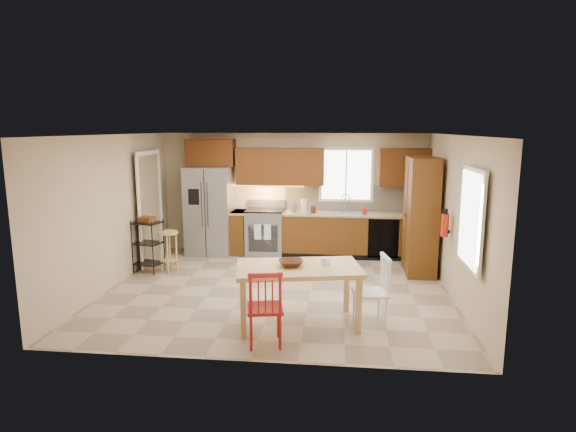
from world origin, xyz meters
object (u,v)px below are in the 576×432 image
at_px(chair_red, 265,307).
at_px(fire_extinguisher, 445,225).
at_px(soap_bottle, 365,210).
at_px(chair_white, 370,291).
at_px(dining_table, 298,296).
at_px(table_bowl, 291,266).
at_px(refrigerator, 210,211).
at_px(pantry, 421,216).
at_px(table_jar, 326,263).
at_px(utility_cart, 148,246).
at_px(range_stove, 265,232).
at_px(bar_stool, 169,252).

bearing_deg(chair_red, fire_extinguisher, 29.65).
distance_m(soap_bottle, chair_white, 3.47).
xyz_separation_m(soap_bottle, chair_white, (-0.08, -3.43, -0.52)).
xyz_separation_m(dining_table, chair_red, (-0.35, -0.65, 0.08)).
relative_size(chair_red, table_bowl, 2.90).
xyz_separation_m(refrigerator, pantry, (4.13, -0.93, 0.14)).
xyz_separation_m(table_bowl, table_jar, (0.46, 0.10, 0.03)).
bearing_deg(table_bowl, chair_red, -110.91).
bearing_deg(refrigerator, utility_cart, -119.12).
height_order(dining_table, table_bowl, table_bowl).
xyz_separation_m(table_bowl, utility_cart, (-2.84, 2.09, -0.32)).
bearing_deg(dining_table, table_bowl, 168.90).
bearing_deg(chair_red, table_jar, 35.70).
bearing_deg(table_bowl, table_jar, 12.53).
bearing_deg(chair_white, soap_bottle, -12.40).
height_order(refrigerator, dining_table, refrigerator).
bearing_deg(dining_table, soap_bottle, 62.44).
xyz_separation_m(pantry, table_bowl, (-2.08, -2.58, -0.25)).
height_order(range_stove, fire_extinguisher, fire_extinguisher).
bearing_deg(range_stove, dining_table, -74.29).
distance_m(dining_table, table_jar, 0.57).
distance_m(pantry, table_bowl, 3.32).
xyz_separation_m(range_stove, pantry, (2.98, -0.99, 0.59)).
xyz_separation_m(chair_white, table_bowl, (-1.05, -0.05, 0.32)).
height_order(chair_white, table_jar, chair_white).
xyz_separation_m(refrigerator, chair_red, (1.80, -4.15, -0.43)).
height_order(refrigerator, range_stove, refrigerator).
relative_size(pantry, chair_white, 2.20).
distance_m(range_stove, soap_bottle, 2.10).
bearing_deg(soap_bottle, refrigerator, 179.55).
distance_m(soap_bottle, table_bowl, 3.66).
xyz_separation_m(refrigerator, range_stove, (1.15, 0.06, -0.45)).
xyz_separation_m(dining_table, table_jar, (0.36, 0.10, 0.44)).
height_order(fire_extinguisher, table_jar, fire_extinguisher).
bearing_deg(refrigerator, pantry, -12.62).
bearing_deg(pantry, chair_red, -125.79).
height_order(table_jar, bar_stool, table_jar).
xyz_separation_m(range_stove, table_jar, (1.36, -3.46, 0.37)).
bearing_deg(utility_cart, bar_stool, 22.39).
bearing_deg(utility_cart, pantry, 20.00).
bearing_deg(bar_stool, chair_white, -52.32).
bearing_deg(fire_extinguisher, utility_cart, 173.68).
bearing_deg(utility_cart, fire_extinguisher, 8.06).
height_order(refrigerator, chair_white, refrigerator).
distance_m(range_stove, pantry, 3.19).
bearing_deg(utility_cart, soap_bottle, 33.62).
xyz_separation_m(dining_table, chair_white, (0.95, 0.05, 0.08)).
bearing_deg(refrigerator, table_jar, -53.60).
distance_m(range_stove, utility_cart, 2.43).
bearing_deg(table_jar, chair_white, -4.96).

